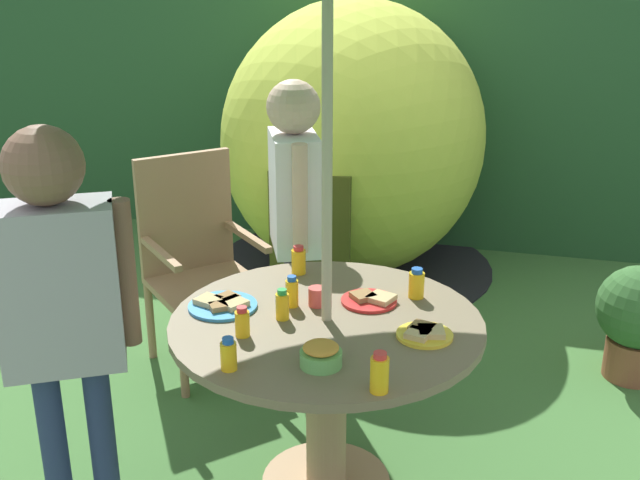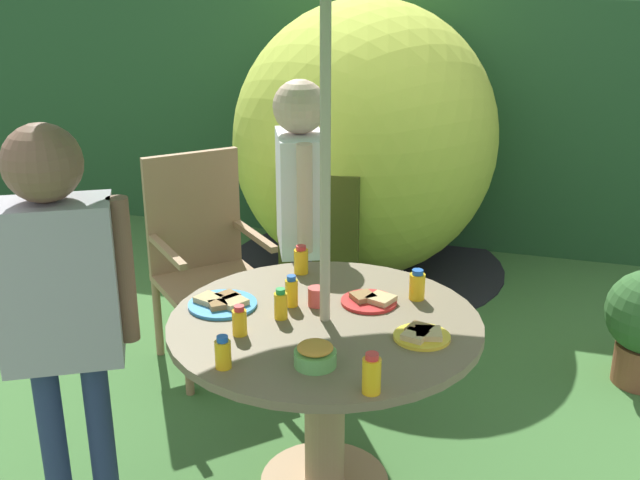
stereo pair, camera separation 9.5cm
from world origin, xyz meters
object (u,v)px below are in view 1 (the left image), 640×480
object	(u,v)px
dome_tent	(353,140)
juice_bottle_center_front	(299,261)
snack_bowl	(321,355)
juice_bottle_far_right	(416,284)
juice_bottle_near_right	(380,373)
wooden_chair	(197,255)
juice_bottle_mid_right	(229,355)
potted_plant	(638,316)
plate_far_left	(370,299)
juice_bottle_mid_left	(292,292)
plate_back_edge	(425,333)
garden_table	(326,365)
juice_bottle_near_left	(282,305)
cup_near	(317,297)
child_in_white_shirt	(294,192)
plate_front_edge	(223,304)
juice_bottle_center_back	(242,323)
child_in_grey_shirt	(59,288)

from	to	relation	value
dome_tent	juice_bottle_center_front	distance (m)	1.86
dome_tent	snack_bowl	size ratio (longest dim) A/B	14.41
juice_bottle_far_right	snack_bowl	bearing A→B (deg)	-110.11
snack_bowl	juice_bottle_near_right	bearing A→B (deg)	-27.31
wooden_chair	juice_bottle_mid_right	distance (m)	1.43
potted_plant	juice_bottle_center_front	bearing A→B (deg)	-151.30
juice_bottle_far_right	juice_bottle_near_right	bearing A→B (deg)	-91.02
plate_far_left	juice_bottle_mid_left	world-z (taller)	juice_bottle_mid_left
wooden_chair	juice_bottle_mid_left	distance (m)	1.07
plate_back_edge	juice_bottle_mid_left	distance (m)	0.52
plate_far_left	juice_bottle_near_right	distance (m)	0.62
garden_table	juice_bottle_near_left	distance (m)	0.28
cup_near	dome_tent	bearing A→B (deg)	98.75
child_in_white_shirt	snack_bowl	size ratio (longest dim) A/B	10.56
garden_table	plate_back_edge	world-z (taller)	plate_back_edge
garden_table	juice_bottle_mid_right	world-z (taller)	juice_bottle_mid_right
wooden_chair	plate_front_edge	world-z (taller)	wooden_chair
wooden_chair	plate_back_edge	distance (m)	1.51
juice_bottle_center_back	plate_far_left	bearing A→B (deg)	45.65
wooden_chair	plate_back_edge	size ratio (longest dim) A/B	5.37
juice_bottle_mid_left	juice_bottle_near_left	bearing A→B (deg)	-91.15
potted_plant	child_in_grey_shirt	xyz separation A→B (m)	(-1.99, -1.60, 0.60)
wooden_chair	potted_plant	xyz separation A→B (m)	(2.09, 0.33, -0.23)
plate_back_edge	juice_bottle_mid_right	bearing A→B (deg)	-146.43
plate_far_left	juice_bottle_near_right	size ratio (longest dim) A/B	1.63
child_in_white_shirt	juice_bottle_center_back	world-z (taller)	child_in_white_shirt
garden_table	potted_plant	world-z (taller)	garden_table
wooden_chair	dome_tent	xyz separation A→B (m)	(0.47, 1.40, 0.29)
juice_bottle_center_back	cup_near	bearing A→B (deg)	58.73
snack_bowl	juice_bottle_center_back	world-z (taller)	juice_bottle_center_back
potted_plant	juice_bottle_far_right	xyz separation A→B (m)	(-0.94, -0.90, 0.44)
child_in_white_shirt	juice_bottle_far_right	distance (m)	0.88
plate_front_edge	cup_near	distance (m)	0.34
dome_tent	juice_bottle_near_left	xyz separation A→B (m)	(0.24, -2.27, -0.09)
dome_tent	child_in_grey_shirt	world-z (taller)	dome_tent
child_in_white_shirt	potted_plant	bearing A→B (deg)	78.13
garden_table	plate_front_edge	bearing A→B (deg)	179.76
child_in_grey_shirt	plate_front_edge	xyz separation A→B (m)	(0.38, 0.43, -0.20)
snack_bowl	juice_bottle_mid_right	bearing A→B (deg)	-160.64
dome_tent	snack_bowl	xyz separation A→B (m)	(0.45, -2.56, -0.10)
child_in_grey_shirt	juice_bottle_mid_right	size ratio (longest dim) A/B	13.34
dome_tent	juice_bottle_near_right	world-z (taller)	dome_tent
potted_plant	plate_front_edge	bearing A→B (deg)	-144.09
plate_front_edge	juice_bottle_center_front	size ratio (longest dim) A/B	2.15
dome_tent	plate_back_edge	bearing A→B (deg)	-68.95
child_in_grey_shirt	juice_bottle_mid_right	xyz separation A→B (m)	(0.56, 0.01, -0.17)
snack_bowl	cup_near	xyz separation A→B (m)	(-0.13, 0.42, -0.00)
snack_bowl	juice_bottle_near_left	bearing A→B (deg)	126.82
child_in_white_shirt	plate_far_left	size ratio (longest dim) A/B	6.82
juice_bottle_mid_left	cup_near	world-z (taller)	juice_bottle_mid_left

